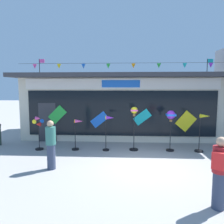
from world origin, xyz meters
The scene contains 10 objects.
ground_plane centered at (0.00, 0.00, 0.00)m, with size 80.00×80.00×0.00m, color #9E9B99.
kite_shop_building centered at (-0.93, 5.53, 1.76)m, with size 10.90×5.56×4.51m.
wind_spinner_far_left centered at (-4.55, 1.72, 1.02)m, with size 0.45×0.36×1.52m.
wind_spinner_left centered at (-2.83, 1.81, 0.81)m, with size 0.53×0.32×1.38m.
wind_spinner_center_left centered at (-1.44, 1.78, 0.99)m, with size 0.52×0.29×1.55m.
wind_spinner_center_right centered at (-0.31, 1.91, 1.40)m, with size 0.39×0.39×1.94m.
wind_spinner_right centered at (1.28, 1.89, 1.44)m, with size 0.39×0.39×1.79m.
wind_spinner_far_right centered at (2.61, 1.83, 0.94)m, with size 0.59×0.36×1.65m.
person_near_camera centered at (-3.22, -0.53, 0.86)m, with size 0.34×0.34×1.68m.
person_mid_plaza centered at (1.41, -2.75, 0.89)m, with size 0.43×0.47×1.68m.
Camera 1 is at (-0.74, -7.60, 2.76)m, focal length 34.93 mm.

